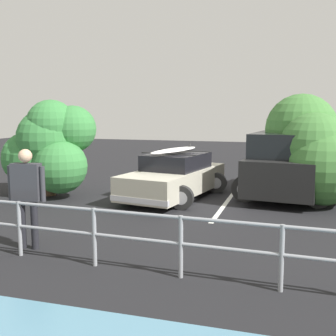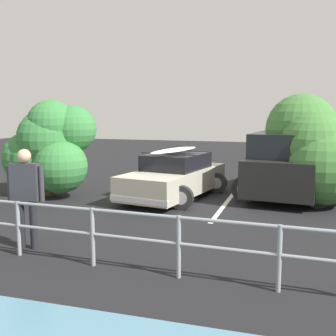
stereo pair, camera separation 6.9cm
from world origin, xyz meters
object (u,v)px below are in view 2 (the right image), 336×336
at_px(sedan_car, 175,176).
at_px(bush_near_left, 47,148).
at_px(suv_car, 288,163).
at_px(person_bystander, 26,189).
at_px(bush_near_right, 318,151).

height_order(sedan_car, bush_near_left, bush_near_left).
distance_m(sedan_car, suv_car, 3.37).
xyz_separation_m(sedan_car, suv_car, (-3.14, -1.18, 0.35)).
bearing_deg(person_bystander, sedan_car, -104.27).
xyz_separation_m(sedan_car, bush_near_right, (-3.92, -0.43, 0.81)).
xyz_separation_m(suv_car, person_bystander, (4.45, 6.35, 0.13)).
bearing_deg(bush_near_right, sedan_car, 6.24).
xyz_separation_m(suv_car, bush_near_left, (6.87, 1.95, 0.43)).
bearing_deg(sedan_car, person_bystander, 75.73).
xyz_separation_m(person_bystander, bush_near_right, (-5.24, -5.60, 0.32)).
relative_size(sedan_car, person_bystander, 2.33).
xyz_separation_m(bush_near_left, bush_near_right, (-7.65, -1.20, 0.02)).
bearing_deg(sedan_car, suv_car, -159.44).
height_order(suv_car, bush_near_left, bush_near_left).
distance_m(bush_near_left, bush_near_right, 7.75).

